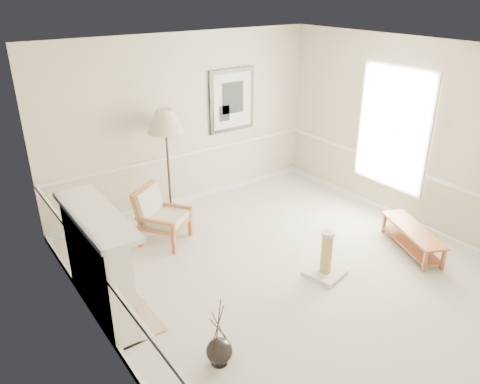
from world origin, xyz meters
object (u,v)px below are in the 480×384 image
floor_vase (219,352)px  armchair (158,213)px  bench (412,235)px  floor_lamp (165,124)px  scratching_post (326,262)px

floor_vase → armchair: 2.74m
bench → floor_vase: bearing=-175.7°
floor_lamp → scratching_post: 3.21m
floor_vase → scratching_post: bearing=14.4°
floor_vase → bench: size_ratio=0.63×
floor_vase → floor_lamp: size_ratio=0.44×
floor_lamp → scratching_post: size_ratio=2.79×
armchair → bench: armchair is taller
floor_lamp → scratching_post: (0.86, -2.77, -1.38)m
floor_vase → armchair: bearing=76.4°
floor_vase → floor_lamp: floor_lamp is taller
armchair → bench: size_ratio=0.73×
scratching_post → floor_vase: bearing=-165.6°
floor_lamp → bench: bearing=-52.0°
floor_lamp → bench: (2.36, -3.02, -1.35)m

